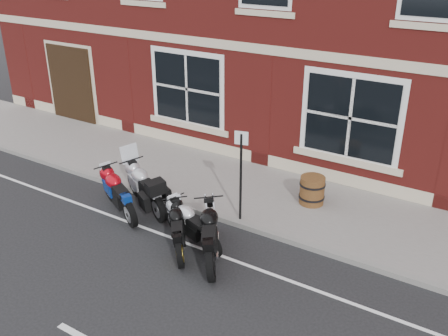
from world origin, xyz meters
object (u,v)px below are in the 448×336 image
Objects in this scene: moto_touring_silver at (146,185)px; moto_sport_black at (180,227)px; moto_sport_silver at (192,223)px; barrel_planter at (312,190)px; parking_sign at (241,170)px; moto_sport_red at (120,191)px; moto_naked_black at (213,232)px.

moto_sport_black is at bearing -91.74° from moto_touring_silver.
moto_sport_silver is 2.63× the size of barrel_planter.
barrel_planter is at bearing 24.09° from moto_sport_black.
barrel_planter is at bearing 41.15° from parking_sign.
moto_sport_red reaches higher than moto_sport_silver.
parking_sign is at bearing -1.74° from moto_sport_silver.
moto_touring_silver reaches higher than barrel_planter.
moto_naked_black is 1.64m from parking_sign.
barrel_planter is (0.89, 3.00, -0.09)m from moto_naked_black.
moto_naked_black reaches higher than moto_sport_silver.
moto_sport_silver is (0.11, 0.28, 0.00)m from moto_sport_black.
moto_sport_silver is 0.96× the size of moto_naked_black.
parking_sign reaches higher than barrel_planter.
moto_sport_black is at bearing -118.13° from barrel_planter.
moto_touring_silver is 2.70m from moto_naked_black.
moto_touring_silver is 1.04× the size of moto_naked_black.
moto_naked_black reaches higher than moto_sport_black.
parking_sign is at bearing -40.73° from moto_sport_red.
barrel_planter is at bearing -10.16° from moto_sport_silver.
moto_sport_red is 3.03m from parking_sign.
moto_sport_black is 0.85× the size of moto_sport_silver.
moto_sport_silver reaches higher than barrel_planter.
moto_touring_silver is at bearing -6.22° from moto_sport_red.
moto_touring_silver is at bearing 112.94° from moto_sport_black.
moto_sport_silver is at bearing -66.71° from moto_sport_red.
moto_sport_black is (2.15, -0.47, -0.06)m from moto_sport_red.
moto_touring_silver is 2.03m from moto_sport_silver.
parking_sign reaches higher than moto_sport_red.
moto_sport_black is 2.24× the size of barrel_planter.
moto_touring_silver reaches higher than moto_sport_red.
moto_touring_silver is 1.09× the size of moto_sport_silver.
moto_touring_silver is at bearing 128.54° from moto_naked_black.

